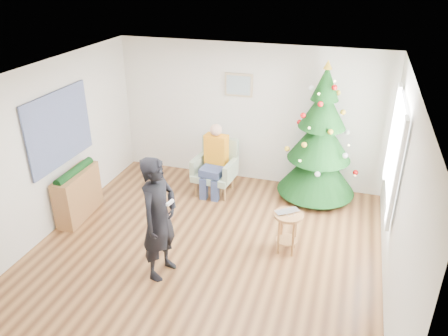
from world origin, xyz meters
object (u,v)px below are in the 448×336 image
(armchair, at_px, (216,173))
(console, at_px, (78,195))
(stool, at_px, (287,232))
(christmas_tree, at_px, (320,140))
(standing_man, at_px, (159,219))

(armchair, height_order, console, armchair)
(stool, xyz_separation_m, armchair, (-1.57, 1.44, 0.04))
(christmas_tree, bearing_deg, console, -153.72)
(christmas_tree, xyz_separation_m, standing_man, (-1.76, -2.75, -0.25))
(christmas_tree, distance_m, stool, 1.95)
(christmas_tree, xyz_separation_m, console, (-3.68, -1.82, -0.71))
(stool, bearing_deg, armchair, 137.43)
(armchair, relative_size, standing_man, 0.57)
(stool, bearing_deg, console, -179.20)
(console, bearing_deg, standing_man, -29.25)
(standing_man, bearing_deg, armchair, 11.05)
(standing_man, xyz_separation_m, console, (-1.92, 0.93, -0.47))
(stool, bearing_deg, christmas_tree, 83.08)
(stool, relative_size, armchair, 0.64)
(standing_man, relative_size, console, 1.73)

